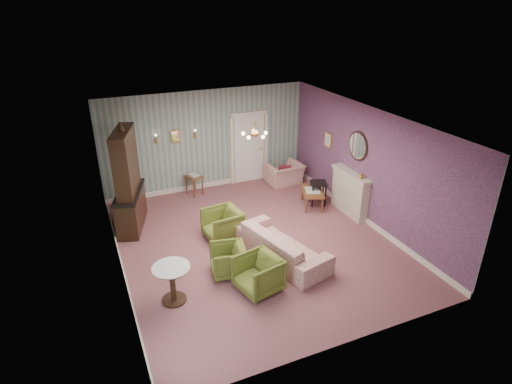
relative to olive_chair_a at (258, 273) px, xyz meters
name	(u,v)px	position (x,y,z in m)	size (l,w,h in m)	color
floor	(255,243)	(0.63, 1.62, -0.40)	(7.00, 7.00, 0.00)	#8E525B
ceiling	(255,122)	(0.63, 1.62, 2.50)	(7.00, 7.00, 0.00)	white
wall_back	(207,140)	(0.63, 5.12, 1.05)	(6.00, 6.00, 0.00)	slate
wall_front	(347,273)	(0.63, -1.88, 1.05)	(6.00, 6.00, 0.00)	slate
wall_left	(113,211)	(-2.37, 1.62, 1.05)	(7.00, 7.00, 0.00)	slate
wall_right	(367,166)	(3.63, 1.62, 1.05)	(7.00, 7.00, 0.00)	slate
wall_right_floral	(367,166)	(3.61, 1.62, 1.05)	(7.00, 7.00, 0.00)	#B55A81
door	(249,147)	(1.93, 5.08, 0.68)	(1.12, 0.12, 2.16)	white
olive_chair_a	(258,273)	(0.00, 0.00, 0.00)	(0.78, 0.73, 0.80)	#5C6724
olive_chair_b	(228,259)	(-0.35, 0.75, -0.05)	(0.69, 0.65, 0.71)	#5C6724
olive_chair_c	(222,223)	(0.01, 2.10, 0.01)	(0.80, 0.75, 0.83)	#5C6724
sofa_chintz	(282,240)	(0.91, 0.81, 0.05)	(2.32, 0.68, 0.91)	#A04053
wingback_chair	(284,170)	(2.78, 4.39, 0.05)	(1.02, 0.66, 0.89)	#A04053
dresser	(127,178)	(-1.85, 3.56, 0.91)	(0.55, 1.58, 2.63)	black
fireplace	(350,193)	(3.49, 2.02, 0.18)	(0.30, 1.40, 1.16)	beige
mantel_vase	(361,175)	(3.47, 1.62, 0.83)	(0.15, 0.15, 0.15)	gold
oval_mirror	(358,146)	(3.59, 2.02, 1.45)	(0.04, 0.76, 0.84)	white
framed_print	(328,140)	(3.60, 3.37, 1.20)	(0.04, 0.34, 0.42)	gold
coffee_table	(312,198)	(2.80, 2.74, -0.16)	(0.52, 0.94, 0.48)	brown
side_table_black	(318,193)	(3.01, 2.79, -0.07)	(0.44, 0.44, 0.65)	black
pedestal_table	(173,284)	(-1.60, 0.33, -0.02)	(0.70, 0.70, 0.77)	black
nesting_table	(194,184)	(0.09, 4.77, -0.08)	(0.38, 0.48, 0.63)	brown
gilt_mirror_back	(176,136)	(-0.27, 5.08, 1.30)	(0.28, 0.06, 0.36)	gold
sconce_left	(156,139)	(-0.82, 5.06, 1.30)	(0.16, 0.12, 0.30)	gold
sconce_right	(195,134)	(0.28, 5.06, 1.30)	(0.16, 0.12, 0.30)	gold
chandelier	(255,134)	(0.63, 1.62, 2.23)	(0.56, 0.56, 0.36)	gold
burgundy_cushion	(285,171)	(2.73, 4.24, 0.08)	(0.38, 0.10, 0.38)	maroon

